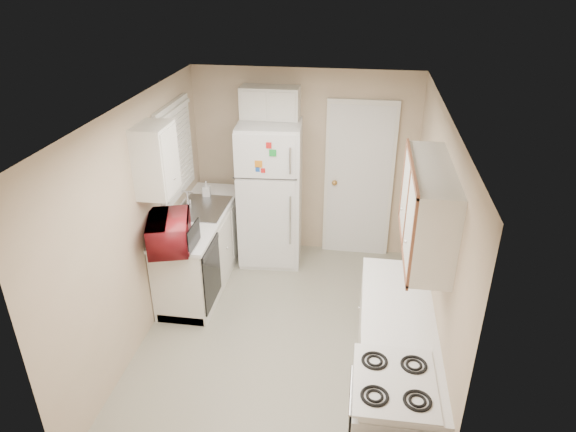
# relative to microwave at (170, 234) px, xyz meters

# --- Properties ---
(floor) EXTENTS (3.80, 3.80, 0.00)m
(floor) POSITION_rel_microwave_xyz_m (1.15, -0.11, -1.05)
(floor) COLOR #ACA996
(floor) RESTS_ON ground
(ceiling) EXTENTS (3.80, 3.80, 0.00)m
(ceiling) POSITION_rel_microwave_xyz_m (1.15, -0.11, 1.35)
(ceiling) COLOR white
(ceiling) RESTS_ON floor
(wall_left) EXTENTS (3.80, 3.80, 0.00)m
(wall_left) POSITION_rel_microwave_xyz_m (-0.25, -0.11, 0.15)
(wall_left) COLOR #C1AA8E
(wall_left) RESTS_ON floor
(wall_right) EXTENTS (3.80, 3.80, 0.00)m
(wall_right) POSITION_rel_microwave_xyz_m (2.55, -0.11, 0.15)
(wall_right) COLOR #C1AA8E
(wall_right) RESTS_ON floor
(wall_back) EXTENTS (2.80, 2.80, 0.00)m
(wall_back) POSITION_rel_microwave_xyz_m (1.15, 1.79, 0.15)
(wall_back) COLOR #C1AA8E
(wall_back) RESTS_ON floor
(wall_front) EXTENTS (2.80, 2.80, 0.00)m
(wall_front) POSITION_rel_microwave_xyz_m (1.15, -2.01, 0.15)
(wall_front) COLOR #C1AA8E
(wall_front) RESTS_ON floor
(left_counter) EXTENTS (0.60, 1.80, 0.90)m
(left_counter) POSITION_rel_microwave_xyz_m (0.05, 0.79, -0.60)
(left_counter) COLOR silver
(left_counter) RESTS_ON floor
(dishwasher) EXTENTS (0.03, 0.58, 0.72)m
(dishwasher) POSITION_rel_microwave_xyz_m (0.34, 0.19, -0.56)
(dishwasher) COLOR black
(dishwasher) RESTS_ON floor
(sink) EXTENTS (0.54, 0.74, 0.16)m
(sink) POSITION_rel_microwave_xyz_m (0.05, 0.94, -0.19)
(sink) COLOR gray
(sink) RESTS_ON left_counter
(microwave) EXTENTS (0.66, 0.49, 0.40)m
(microwave) POSITION_rel_microwave_xyz_m (0.00, 0.00, 0.00)
(microwave) COLOR maroon
(microwave) RESTS_ON left_counter
(soap_bottle) EXTENTS (0.10, 0.10, 0.20)m
(soap_bottle) POSITION_rel_microwave_xyz_m (0.00, 1.27, -0.05)
(soap_bottle) COLOR white
(soap_bottle) RESTS_ON left_counter
(window_blinds) EXTENTS (0.10, 0.98, 1.08)m
(window_blinds) POSITION_rel_microwave_xyz_m (-0.21, 0.94, 0.55)
(window_blinds) COLOR silver
(window_blinds) RESTS_ON wall_left
(upper_cabinet_left) EXTENTS (0.30, 0.45, 0.70)m
(upper_cabinet_left) POSITION_rel_microwave_xyz_m (-0.10, 0.11, 0.75)
(upper_cabinet_left) COLOR silver
(upper_cabinet_left) RESTS_ON wall_left
(refrigerator) EXTENTS (0.80, 0.78, 1.82)m
(refrigerator) POSITION_rel_microwave_xyz_m (0.77, 1.46, -0.14)
(refrigerator) COLOR silver
(refrigerator) RESTS_ON floor
(cabinet_over_fridge) EXTENTS (0.70, 0.30, 0.40)m
(cabinet_over_fridge) POSITION_rel_microwave_xyz_m (0.75, 1.64, 0.95)
(cabinet_over_fridge) COLOR silver
(cabinet_over_fridge) RESTS_ON wall_back
(interior_door) EXTENTS (0.86, 0.06, 2.08)m
(interior_door) POSITION_rel_microwave_xyz_m (1.85, 1.75, -0.03)
(interior_door) COLOR silver
(interior_door) RESTS_ON floor
(right_counter) EXTENTS (0.60, 2.00, 0.90)m
(right_counter) POSITION_rel_microwave_xyz_m (2.25, -0.91, -0.60)
(right_counter) COLOR silver
(right_counter) RESTS_ON floor
(stove) EXTENTS (0.58, 0.71, 0.86)m
(stove) POSITION_rel_microwave_xyz_m (2.19, -1.56, -0.62)
(stove) COLOR silver
(stove) RESTS_ON floor
(upper_cabinet_right) EXTENTS (0.30, 1.20, 0.70)m
(upper_cabinet_right) POSITION_rel_microwave_xyz_m (2.40, -0.61, 0.75)
(upper_cabinet_right) COLOR silver
(upper_cabinet_right) RESTS_ON wall_right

